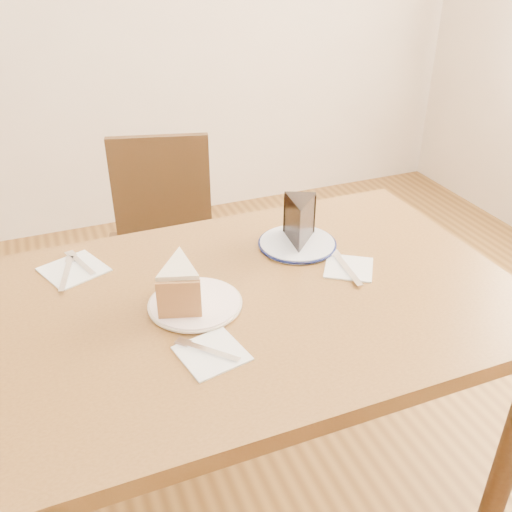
% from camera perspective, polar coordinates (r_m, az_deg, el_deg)
% --- Properties ---
extents(ground, '(4.00, 4.00, 0.00)m').
position_cam_1_polar(ground, '(1.84, 0.08, -23.45)').
color(ground, '#503315').
rests_on(ground, ground).
extents(table, '(1.20, 0.80, 0.75)m').
position_cam_1_polar(table, '(1.37, 0.10, -7.17)').
color(table, '#4F3215').
rests_on(table, ground).
extents(chair_far, '(0.51, 0.51, 0.85)m').
position_cam_1_polar(chair_far, '(2.08, -9.08, 0.75)').
color(chair_far, black).
rests_on(chair_far, ground).
extents(plate_cream, '(0.20, 0.20, 0.01)m').
position_cam_1_polar(plate_cream, '(1.27, -6.10, -4.77)').
color(plate_cream, white).
rests_on(plate_cream, table).
extents(plate_navy, '(0.20, 0.20, 0.01)m').
position_cam_1_polar(plate_navy, '(1.50, 4.14, 1.23)').
color(plate_navy, white).
rests_on(plate_navy, table).
extents(carrot_cake, '(0.12, 0.15, 0.09)m').
position_cam_1_polar(carrot_cake, '(1.26, -7.59, -2.62)').
color(carrot_cake, '#F3E9C9').
rests_on(carrot_cake, plate_cream).
extents(chocolate_cake, '(0.12, 0.14, 0.11)m').
position_cam_1_polar(chocolate_cake, '(1.47, 4.37, 3.19)').
color(chocolate_cake, black).
rests_on(chocolate_cake, plate_navy).
extents(napkin_cream, '(0.14, 0.14, 0.00)m').
position_cam_1_polar(napkin_cream, '(1.14, -4.44, -9.69)').
color(napkin_cream, white).
rests_on(napkin_cream, table).
extents(napkin_navy, '(0.16, 0.16, 0.00)m').
position_cam_1_polar(napkin_navy, '(1.42, 9.26, -1.16)').
color(napkin_navy, white).
rests_on(napkin_navy, table).
extents(napkin_spare, '(0.18, 0.18, 0.00)m').
position_cam_1_polar(napkin_spare, '(1.46, -17.76, -1.30)').
color(napkin_spare, white).
rests_on(napkin_spare, table).
extents(fork_cream, '(0.11, 0.11, 0.00)m').
position_cam_1_polar(fork_cream, '(1.14, -4.82, -9.39)').
color(fork_cream, silver).
rests_on(fork_cream, napkin_cream).
extents(knife_navy, '(0.03, 0.17, 0.00)m').
position_cam_1_polar(knife_navy, '(1.41, 8.99, -1.15)').
color(knife_navy, white).
rests_on(knife_navy, napkin_navy).
extents(fork_spare, '(0.06, 0.14, 0.00)m').
position_cam_1_polar(fork_spare, '(1.48, -17.12, -0.68)').
color(fork_spare, white).
rests_on(fork_spare, napkin_spare).
extents(knife_spare, '(0.05, 0.16, 0.00)m').
position_cam_1_polar(knife_spare, '(1.45, -18.43, -1.66)').
color(knife_spare, silver).
rests_on(knife_spare, napkin_spare).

